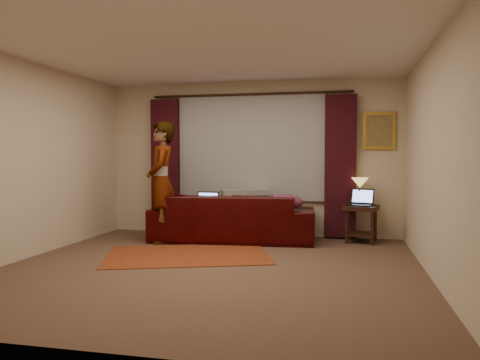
% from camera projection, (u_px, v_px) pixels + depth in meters
% --- Properties ---
extents(floor, '(5.00, 5.00, 0.01)m').
position_uv_depth(floor, '(210.00, 268.00, 5.61)').
color(floor, brown).
rests_on(floor, ground).
extents(ceiling, '(5.00, 5.00, 0.02)m').
position_uv_depth(ceiling, '(210.00, 49.00, 5.48)').
color(ceiling, silver).
rests_on(ceiling, ground).
extents(wall_back, '(5.00, 0.02, 2.60)m').
position_uv_depth(wall_back, '(251.00, 159.00, 7.98)').
color(wall_back, beige).
rests_on(wall_back, ground).
extents(wall_front, '(5.00, 0.02, 2.60)m').
position_uv_depth(wall_front, '(105.00, 162.00, 3.11)').
color(wall_front, beige).
rests_on(wall_front, ground).
extents(wall_left, '(0.02, 5.00, 2.60)m').
position_uv_depth(wall_left, '(25.00, 159.00, 6.09)').
color(wall_left, beige).
rests_on(wall_left, ground).
extents(wall_right, '(0.02, 5.00, 2.60)m').
position_uv_depth(wall_right, '(434.00, 160.00, 5.00)').
color(wall_right, beige).
rests_on(wall_right, ground).
extents(sheer_curtain, '(2.50, 0.05, 1.80)m').
position_uv_depth(sheer_curtain, '(250.00, 147.00, 7.91)').
color(sheer_curtain, '#93949B').
rests_on(sheer_curtain, wall_back).
extents(drape_left, '(0.50, 0.14, 2.30)m').
position_uv_depth(drape_left, '(166.00, 165.00, 8.21)').
color(drape_left, black).
rests_on(drape_left, floor).
extents(drape_right, '(0.50, 0.14, 2.30)m').
position_uv_depth(drape_right, '(340.00, 166.00, 7.56)').
color(drape_right, black).
rests_on(drape_right, floor).
extents(curtain_rod, '(0.04, 0.04, 3.40)m').
position_uv_depth(curtain_rod, '(250.00, 94.00, 7.82)').
color(curtain_rod, black).
rests_on(curtain_rod, wall_back).
extents(picture_frame, '(0.50, 0.04, 0.60)m').
position_uv_depth(picture_frame, '(379.00, 131.00, 7.48)').
color(picture_frame, gold).
rests_on(picture_frame, wall_back).
extents(sofa, '(2.65, 1.34, 1.03)m').
position_uv_depth(sofa, '(233.00, 208.00, 7.43)').
color(sofa, black).
rests_on(sofa, floor).
extents(throw_blanket, '(0.83, 0.58, 0.09)m').
position_uv_depth(throw_blanket, '(245.00, 175.00, 7.68)').
color(throw_blanket, gray).
rests_on(throw_blanket, sofa).
extents(clothing_pile, '(0.61, 0.49, 0.24)m').
position_uv_depth(clothing_pile, '(285.00, 203.00, 7.14)').
color(clothing_pile, '#652B41').
rests_on(clothing_pile, sofa).
extents(laptop_sofa, '(0.37, 0.40, 0.26)m').
position_uv_depth(laptop_sofa, '(206.00, 201.00, 7.34)').
color(laptop_sofa, black).
rests_on(laptop_sofa, sofa).
extents(area_rug, '(2.51, 2.07, 0.01)m').
position_uv_depth(area_rug, '(188.00, 255.00, 6.33)').
color(area_rug, maroon).
rests_on(area_rug, floor).
extents(end_table, '(0.58, 0.58, 0.58)m').
position_uv_depth(end_table, '(361.00, 224.00, 7.27)').
color(end_table, black).
rests_on(end_table, floor).
extents(tiffany_lamp, '(0.32, 0.32, 0.43)m').
position_uv_depth(tiffany_lamp, '(360.00, 191.00, 7.37)').
color(tiffany_lamp, olive).
rests_on(tiffany_lamp, end_table).
extents(laptop_table, '(0.47, 0.49, 0.26)m').
position_uv_depth(laptop_table, '(360.00, 197.00, 7.22)').
color(laptop_table, black).
rests_on(laptop_table, end_table).
extents(person, '(0.71, 0.71, 1.88)m').
position_uv_depth(person, '(161.00, 182.00, 7.25)').
color(person, gray).
rests_on(person, floor).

